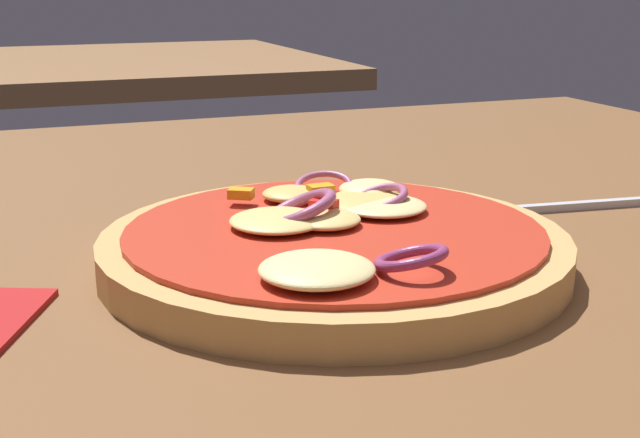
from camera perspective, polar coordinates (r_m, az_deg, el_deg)
dining_table at (r=0.43m, az=-5.23°, el=-6.22°), size 1.11×0.98×0.03m
pizza at (r=0.45m, az=0.94°, el=-1.66°), size 0.24×0.24×0.04m
fork at (r=0.56m, az=13.03°, el=0.59°), size 0.17×0.03×0.01m
background_table at (r=1.59m, az=-15.91°, el=9.35°), size 0.86×0.65×0.03m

